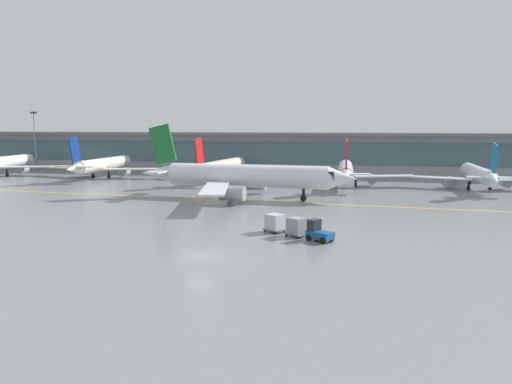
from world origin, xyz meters
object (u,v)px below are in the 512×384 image
at_px(gate_airplane_2, 222,167).
at_px(apron_light_mast_0, 35,138).
at_px(gate_airplane_0, 2,163).
at_px(cargo_dolly_lead, 296,226).
at_px(baggage_tug, 318,232).
at_px(gate_airplane_4, 478,174).
at_px(taxiing_regional_jet, 245,176).
at_px(gate_airplane_1, 104,165).
at_px(gate_airplane_3, 346,171).
at_px(cargo_dolly_trailing, 275,222).

height_order(gate_airplane_2, apron_light_mast_0, apron_light_mast_0).
bearing_deg(gate_airplane_0, cargo_dolly_lead, -127.89).
bearing_deg(gate_airplane_0, baggage_tug, -127.86).
height_order(cargo_dolly_lead, apron_light_mast_0, apron_light_mast_0).
distance_m(gate_airplane_4, taxiing_regional_jet, 43.14).
distance_m(baggage_tug, cargo_dolly_lead, 2.80).
height_order(taxiing_regional_jet, cargo_dolly_lead, taxiing_regional_jet).
distance_m(gate_airplane_0, gate_airplane_1, 25.16).
relative_size(gate_airplane_1, gate_airplane_3, 1.00).
distance_m(cargo_dolly_lead, apron_light_mast_0, 97.47).
relative_size(baggage_tug, cargo_dolly_trailing, 1.12).
distance_m(gate_airplane_1, taxiing_regional_jet, 44.39).
relative_size(gate_airplane_2, apron_light_mast_0, 1.90).
bearing_deg(gate_airplane_3, baggage_tug, 176.53).
bearing_deg(taxiing_regional_jet, baggage_tug, -58.86).
relative_size(gate_airplane_1, taxiing_regional_jet, 0.79).
distance_m(gate_airplane_0, taxiing_regional_jet, 66.90).
bearing_deg(cargo_dolly_trailing, gate_airplane_3, 114.66).
bearing_deg(apron_light_mast_0, gate_airplane_2, -14.21).
xyz_separation_m(gate_airplane_2, apron_light_mast_0, (-53.03, 13.43, 5.25)).
relative_size(gate_airplane_1, gate_airplane_4, 1.06).
relative_size(gate_airplane_0, gate_airplane_1, 1.00).
xyz_separation_m(gate_airplane_0, gate_airplane_2, (51.92, 0.05, 0.00)).
height_order(gate_airplane_1, taxiing_regional_jet, taxiing_regional_jet).
distance_m(gate_airplane_3, taxiing_regional_jet, 24.95).
bearing_deg(gate_airplane_4, apron_light_mast_0, 80.40).
bearing_deg(apron_light_mast_0, cargo_dolly_trailing, -39.48).
bearing_deg(baggage_tug, gate_airplane_2, 148.32).
height_order(gate_airplane_2, cargo_dolly_trailing, gate_airplane_2).
relative_size(cargo_dolly_lead, apron_light_mast_0, 0.18).
bearing_deg(gate_airplane_3, cargo_dolly_lead, 173.48).
height_order(gate_airplane_1, cargo_dolly_lead, gate_airplane_1).
xyz_separation_m(gate_airplane_4, cargo_dolly_trailing, (-28.80, -43.73, -1.55)).
xyz_separation_m(gate_airplane_1, apron_light_mast_0, (-26.27, 13.20, 5.25)).
height_order(gate_airplane_0, gate_airplane_4, gate_airplane_0).
relative_size(baggage_tug, apron_light_mast_0, 0.20).
relative_size(gate_airplane_0, cargo_dolly_lead, 10.57).
xyz_separation_m(baggage_tug, cargo_dolly_trailing, (-4.94, 3.07, 0.16)).
height_order(gate_airplane_0, taxiing_regional_jet, taxiing_regional_jet).
bearing_deg(apron_light_mast_0, gate_airplane_1, -26.69).
xyz_separation_m(gate_airplane_1, cargo_dolly_lead, (49.03, -48.30, -1.70)).
bearing_deg(cargo_dolly_lead, apron_light_mast_0, 172.64).
xyz_separation_m(gate_airplane_1, gate_airplane_4, (75.26, -2.98, -0.15)).
height_order(cargo_dolly_lead, cargo_dolly_trailing, same).
distance_m(gate_airplane_1, cargo_dolly_trailing, 65.90).
xyz_separation_m(gate_airplane_2, taxiing_regional_jet, (10.71, -23.55, 0.71)).
bearing_deg(cargo_dolly_lead, baggage_tug, -0.00).
bearing_deg(apron_light_mast_0, gate_airplane_0, -85.28).
bearing_deg(gate_airplane_3, taxiing_regional_jet, 141.75).
bearing_deg(gate_airplane_4, gate_airplane_1, 87.19).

